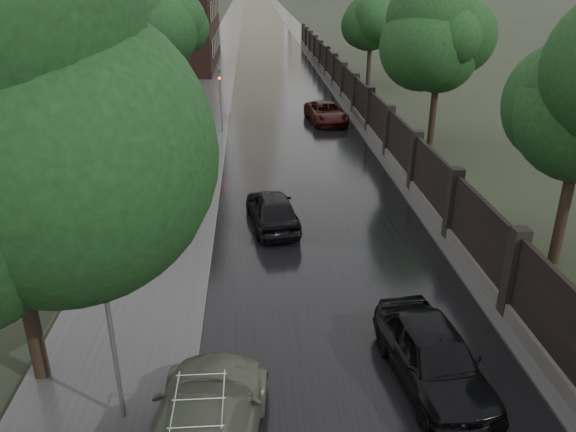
% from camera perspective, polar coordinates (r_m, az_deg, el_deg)
% --- Properties ---
extents(road, '(8.00, 420.00, 0.02)m').
position_cam_1_polar(road, '(198.29, -3.19, 20.92)').
color(road, black).
rests_on(road, ground).
extents(sidewalk_left, '(4.00, 420.00, 0.16)m').
position_cam_1_polar(sidewalk_left, '(198.30, -5.04, 20.89)').
color(sidewalk_left, '#2D2D2D').
rests_on(sidewalk_left, ground).
extents(verge_right, '(3.00, 420.00, 0.08)m').
position_cam_1_polar(verge_right, '(198.44, -1.49, 20.95)').
color(verge_right, '#2D2D2D').
rests_on(verge_right, ground).
extents(fence_right, '(0.45, 75.72, 2.70)m').
position_cam_1_polar(fence_right, '(41.47, 6.34, 12.36)').
color(fence_right, '#383533').
rests_on(fence_right, ground).
extents(tree_left_far, '(4.25, 4.25, 7.39)m').
position_cam_1_polar(tree_left_far, '(38.65, -12.49, 17.52)').
color(tree_left_far, black).
rests_on(tree_left_far, ground).
extents(tree_right_b, '(4.08, 4.08, 7.01)m').
position_cam_1_polar(tree_right_b, '(31.94, 15.09, 15.58)').
color(tree_right_b, black).
rests_on(tree_right_b, ground).
extents(tree_right_c, '(4.08, 4.08, 7.01)m').
position_cam_1_polar(tree_right_c, '(49.26, 8.44, 18.65)').
color(tree_right_c, black).
rests_on(tree_right_c, ground).
extents(lamp_post, '(0.25, 0.12, 5.11)m').
position_cam_1_polar(lamp_post, '(11.82, -17.71, -9.80)').
color(lamp_post, '#59595E').
rests_on(lamp_post, ground).
extents(traffic_light, '(0.16, 0.32, 4.00)m').
position_cam_1_polar(traffic_light, '(33.76, -6.89, 12.19)').
color(traffic_light, '#59595E').
rests_on(traffic_light, ground).
extents(hatchback_left, '(2.19, 4.28, 1.39)m').
position_cam_1_polar(hatchback_left, '(21.26, -1.60, 0.70)').
color(hatchback_left, black).
rests_on(hatchback_left, ground).
extents(car_right_near, '(2.28, 4.58, 1.50)m').
position_cam_1_polar(car_right_near, '(13.85, 14.58, -13.62)').
color(car_right_near, black).
rests_on(car_right_near, ground).
extents(car_right_far, '(2.67, 4.87, 1.30)m').
position_cam_1_polar(car_right_far, '(36.80, 3.90, 10.45)').
color(car_right_far, black).
rests_on(car_right_far, ground).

